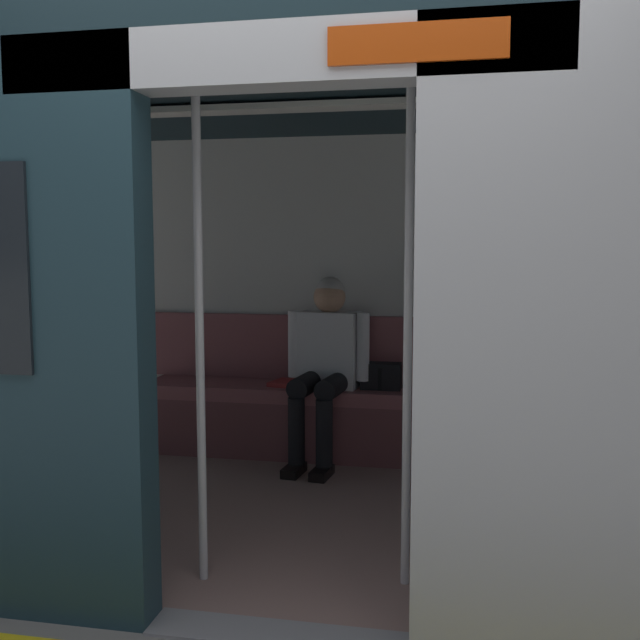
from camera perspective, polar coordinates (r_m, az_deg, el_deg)
name	(u,v)px	position (r m, az deg, el deg)	size (l,w,h in m)	color
ground_plane	(278,636)	(2.90, -3.32, -23.36)	(60.00, 60.00, 0.00)	gray
train_car	(323,228)	(3.70, 0.25, 7.16)	(6.40, 2.72, 2.26)	silver
bench_seat	(362,406)	(4.81, 3.28, -6.69)	(2.96, 0.44, 0.47)	#935156
person_seated	(326,356)	(4.74, 0.43, -2.84)	(0.55, 0.70, 1.20)	silver
handbag	(381,376)	(4.79, 4.78, -4.36)	(0.26, 0.15, 0.17)	black
book	(284,383)	(4.92, -2.80, -4.91)	(0.15, 0.22, 0.03)	#B22D2D
grab_pole_door	(200,332)	(3.03, -9.36, -0.90)	(0.04, 0.04, 2.12)	silver
grab_pole_far	(408,333)	(2.97, 6.86, -1.00)	(0.04, 0.04, 2.12)	silver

